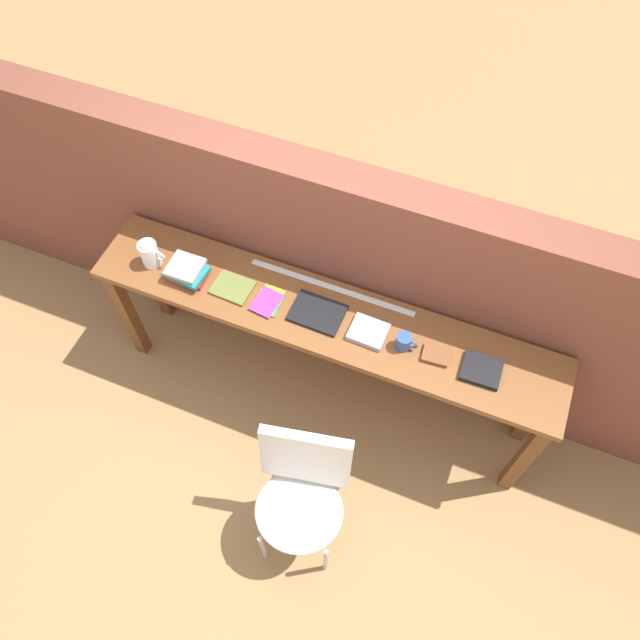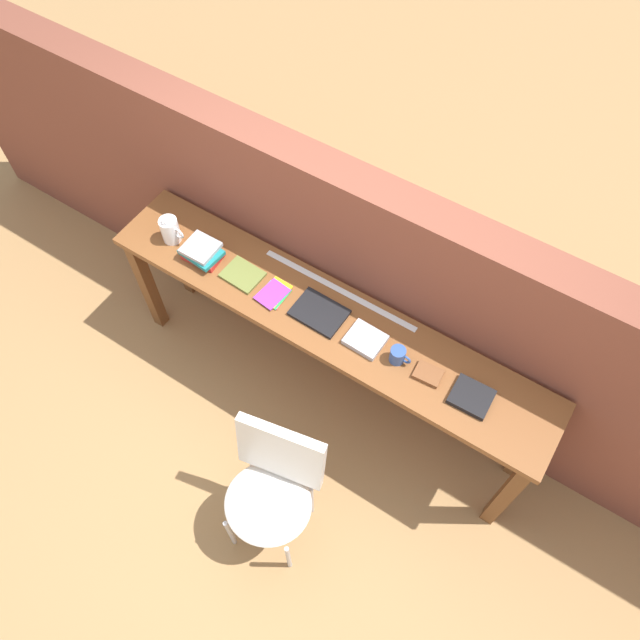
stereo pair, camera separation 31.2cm
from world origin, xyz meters
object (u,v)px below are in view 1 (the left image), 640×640
leather_journal_brown (436,355)px  book_repair_rightmost (481,370)px  chair_white_moulded (301,492)px  book_open_centre (317,313)px  magazine_cycling (233,288)px  pitcher_white (150,254)px  pamphlet_pile_colourful (268,302)px  mug (404,342)px  book_stack_leftmost (187,271)px

leather_journal_brown → book_repair_rightmost: bearing=-3.8°
chair_white_moulded → book_open_centre: 0.89m
magazine_cycling → book_repair_rightmost: size_ratio=1.08×
chair_white_moulded → book_repair_rightmost: book_repair_rightmost is taller
book_repair_rightmost → book_open_centre: bearing=177.4°
pitcher_white → leather_journal_brown: pitcher_white is taller
pamphlet_pile_colourful → mug: bearing=1.0°
magazine_cycling → book_repair_rightmost: 1.32m
pamphlet_pile_colourful → book_repair_rightmost: 1.11m
book_stack_leftmost → leather_journal_brown: (1.35, 0.02, -0.03)m
chair_white_moulded → book_stack_leftmost: size_ratio=4.04×
mug → leather_journal_brown: bearing=2.3°
book_stack_leftmost → magazine_cycling: size_ratio=1.09×
magazine_cycling → leather_journal_brown: leather_journal_brown is taller
pitcher_white → magazine_cycling: (0.47, 0.01, -0.07)m
chair_white_moulded → mug: 0.89m
magazine_cycling → pamphlet_pile_colourful: bearing=-0.3°
pitcher_white → book_open_centre: (0.94, 0.03, -0.07)m
chair_white_moulded → pitcher_white: (-1.17, 0.75, 0.43)m
book_stack_leftmost → leather_journal_brown: size_ratio=1.70×
pamphlet_pile_colourful → leather_journal_brown: (0.89, 0.02, 0.00)m
book_open_centre → magazine_cycling: bearing=-176.3°
pamphlet_pile_colourful → book_open_centre: book_open_centre is taller
pamphlet_pile_colourful → book_open_centre: bearing=6.8°
chair_white_moulded → leather_journal_brown: (0.40, 0.77, 0.37)m
book_open_centre → mug: mug is taller
book_stack_leftmost → magazine_cycling: book_stack_leftmost is taller
book_stack_leftmost → book_open_centre: book_stack_leftmost is taller
pamphlet_pile_colourful → leather_journal_brown: bearing=1.3°
book_open_centre → book_repair_rightmost: size_ratio=1.42×
magazine_cycling → mug: bearing=2.9°
magazine_cycling → mug: 0.93m
leather_journal_brown → book_open_centre: bearing=174.6°
book_open_centre → book_repair_rightmost: bearing=0.7°
pitcher_white → magazine_cycling: 0.47m
pitcher_white → mug: pitcher_white is taller
pitcher_white → book_stack_leftmost: pitcher_white is taller
chair_white_moulded → book_stack_leftmost: book_stack_leftmost is taller
mug → book_stack_leftmost: bearing=-179.2°
chair_white_moulded → book_open_centre: book_open_centre is taller
book_stack_leftmost → magazine_cycling: bearing=3.5°
pamphlet_pile_colourful → mug: (0.72, 0.01, 0.04)m
pamphlet_pile_colourful → book_stack_leftmost: bearing=-179.5°
pitcher_white → pamphlet_pile_colourful: bearing=-0.3°
pitcher_white → book_stack_leftmost: 0.22m
book_stack_leftmost → book_open_centre: size_ratio=0.83×
book_stack_leftmost → mug: 1.18m
book_repair_rightmost → mug: bearing=179.3°
chair_white_moulded → book_open_centre: (-0.23, 0.78, 0.36)m
chair_white_moulded → magazine_cycling: bearing=132.6°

